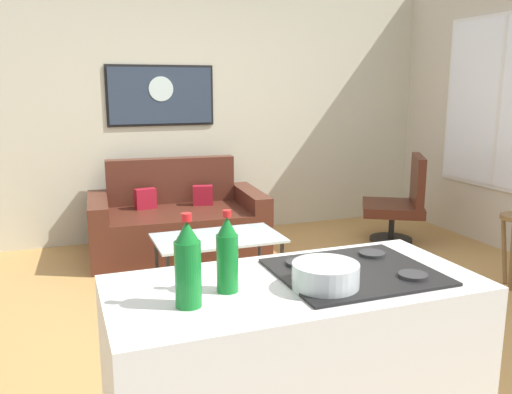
% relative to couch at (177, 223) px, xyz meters
% --- Properties ---
extents(ground, '(6.40, 6.40, 0.04)m').
position_rel_couch_xyz_m(ground, '(0.49, -1.80, -0.31)').
color(ground, '#B38549').
extents(back_wall, '(6.40, 0.05, 2.80)m').
position_rel_couch_xyz_m(back_wall, '(0.49, 0.62, 1.11)').
color(back_wall, beige).
rests_on(back_wall, ground).
extents(couch, '(1.73, 1.05, 0.90)m').
position_rel_couch_xyz_m(couch, '(0.00, 0.00, 0.00)').
color(couch, '#4E2519').
rests_on(couch, ground).
extents(coffee_table, '(1.01, 0.59, 0.44)m').
position_rel_couch_xyz_m(coffee_table, '(0.10, -1.10, 0.12)').
color(coffee_table, silver).
rests_on(coffee_table, ground).
extents(armchair, '(0.85, 0.85, 0.93)m').
position_rel_couch_xyz_m(armchair, '(2.28, -0.49, 0.14)').
color(armchair, black).
rests_on(armchair, ground).
extents(kitchen_counter, '(1.40, 0.66, 0.94)m').
position_rel_couch_xyz_m(kitchen_counter, '(-0.26, -3.35, 0.17)').
color(kitchen_counter, silver).
rests_on(kitchen_counter, ground).
extents(soda_bottle, '(0.09, 0.09, 0.32)m').
position_rel_couch_xyz_m(soda_bottle, '(-0.69, -3.43, 0.77)').
color(soda_bottle, '#157829').
rests_on(soda_bottle, kitchen_counter).
extents(soda_bottle_2, '(0.08, 0.08, 0.30)m').
position_rel_couch_xyz_m(soda_bottle_2, '(-0.52, -3.35, 0.76)').
color(soda_bottle_2, '#157829').
rests_on(soda_bottle_2, kitchen_counter).
extents(mixing_bowl, '(0.24, 0.24, 0.10)m').
position_rel_couch_xyz_m(mixing_bowl, '(-0.19, -3.45, 0.67)').
color(mixing_bowl, silver).
rests_on(mixing_bowl, kitchen_counter).
extents(wall_painting, '(1.12, 0.03, 0.63)m').
position_rel_couch_xyz_m(wall_painting, '(-0.01, 0.58, 1.24)').
color(wall_painting, black).
extents(window, '(0.03, 1.52, 1.73)m').
position_rel_couch_xyz_m(window, '(3.08, -0.90, 1.17)').
color(window, silver).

